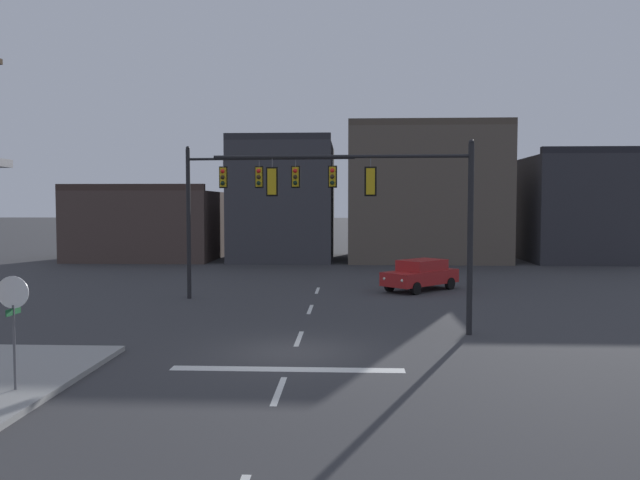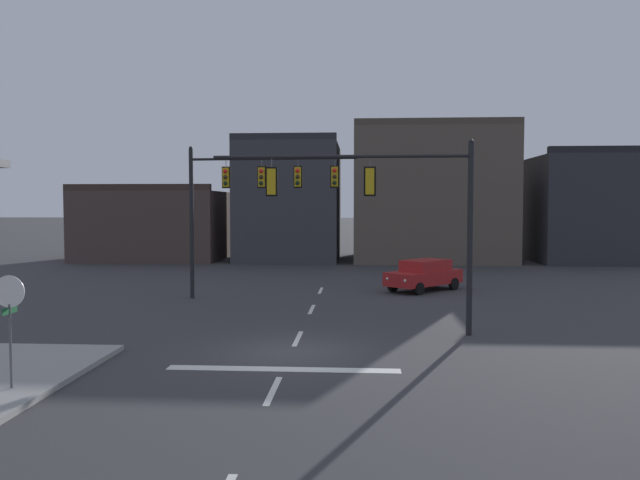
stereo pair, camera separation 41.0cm
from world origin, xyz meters
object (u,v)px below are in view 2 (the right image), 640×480
(signal_mast_near_side, at_px, (391,201))
(car_lot_nearside, at_px, (424,274))
(signal_mast_far_side, at_px, (247,191))
(stop_sign, at_px, (9,304))

(signal_mast_near_side, distance_m, car_lot_nearside, 12.12)
(signal_mast_near_side, height_order, signal_mast_far_side, signal_mast_far_side)
(signal_mast_far_side, bearing_deg, car_lot_nearside, 22.71)
(signal_mast_far_side, xyz_separation_m, stop_sign, (-2.87, -15.36, -2.99))
(signal_mast_near_side, bearing_deg, car_lot_nearside, 78.63)
(car_lot_nearside, bearing_deg, stop_sign, -121.32)
(signal_mast_far_side, xyz_separation_m, car_lot_nearside, (8.68, 3.63, -4.28))
(signal_mast_near_side, xyz_separation_m, stop_sign, (-9.28, -7.69, -2.46))
(stop_sign, bearing_deg, signal_mast_far_side, 79.41)
(signal_mast_near_side, xyz_separation_m, car_lot_nearside, (2.27, 11.30, -3.75))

